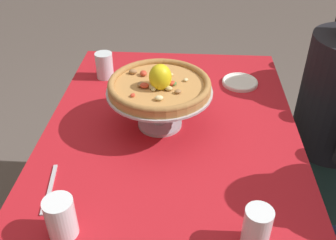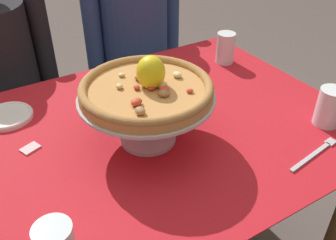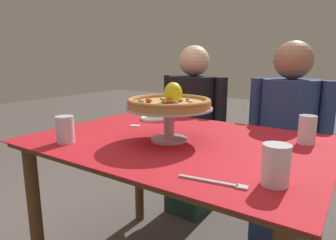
# 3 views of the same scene
# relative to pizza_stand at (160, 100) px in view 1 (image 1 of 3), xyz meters

# --- Properties ---
(dining_table) EXTENTS (1.26, 0.92, 0.76)m
(dining_table) POSITION_rel_pizza_stand_xyz_m (0.02, 0.04, -0.22)
(dining_table) COLOR brown
(dining_table) RESTS_ON ground
(pizza_stand) EXTENTS (0.37, 0.37, 0.15)m
(pizza_stand) POSITION_rel_pizza_stand_xyz_m (0.00, 0.00, 0.00)
(pizza_stand) COLOR #B7B7C1
(pizza_stand) RESTS_ON dining_table
(pizza) EXTENTS (0.36, 0.36, 0.11)m
(pizza) POSITION_rel_pizza_stand_xyz_m (0.00, 0.00, 0.06)
(pizza) COLOR #BC8447
(pizza) RESTS_ON pizza_stand
(water_glass_front_right) EXTENTS (0.08, 0.08, 0.12)m
(water_glass_front_right) POSITION_rel_pizza_stand_xyz_m (0.51, -0.22, -0.06)
(water_glass_front_right) COLOR white
(water_glass_front_right) RESTS_ON dining_table
(water_glass_front_left) EXTENTS (0.08, 0.08, 0.12)m
(water_glass_front_left) POSITION_rel_pizza_stand_xyz_m (-0.35, -0.27, -0.06)
(water_glass_front_left) COLOR silver
(water_glass_front_left) RESTS_ON dining_table
(water_glass_back_right) EXTENTS (0.07, 0.07, 0.12)m
(water_glass_back_right) POSITION_rel_pizza_stand_xyz_m (0.51, 0.29, -0.05)
(water_glass_back_right) COLOR white
(water_glass_back_right) RESTS_ON dining_table
(side_plate) EXTENTS (0.16, 0.16, 0.02)m
(side_plate) POSITION_rel_pizza_stand_xyz_m (-0.33, 0.32, -0.10)
(side_plate) COLOR white
(side_plate) RESTS_ON dining_table
(dinner_fork) EXTENTS (0.21, 0.05, 0.01)m
(dinner_fork) POSITION_rel_pizza_stand_xyz_m (0.37, -0.30, -0.10)
(dinner_fork) COLOR #B7B7C1
(dinner_fork) RESTS_ON dining_table
(sugar_packet) EXTENTS (0.06, 0.05, 0.00)m
(sugar_packet) POSITION_rel_pizza_stand_xyz_m (-0.31, 0.13, -0.11)
(sugar_packet) COLOR beige
(sugar_packet) RESTS_ON dining_table
(diner_left) EXTENTS (0.51, 0.37, 1.21)m
(diner_left) POSITION_rel_pizza_stand_xyz_m (-0.30, 0.76, -0.28)
(diner_left) COLOR #1E3833
(diner_left) RESTS_ON ground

